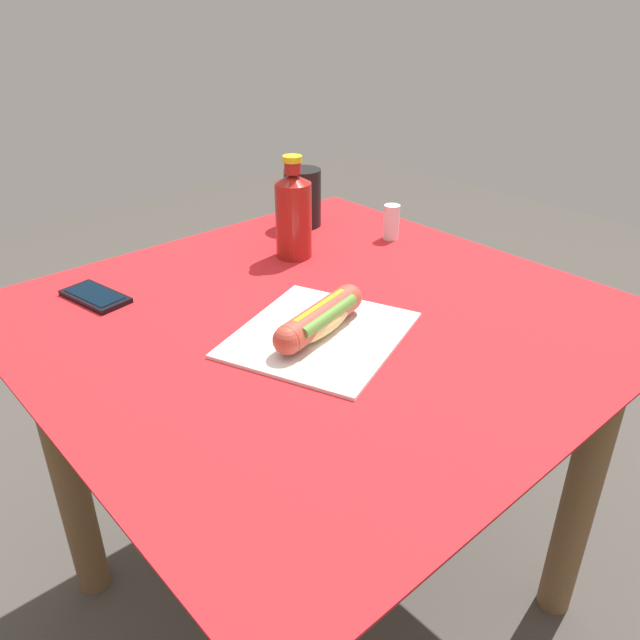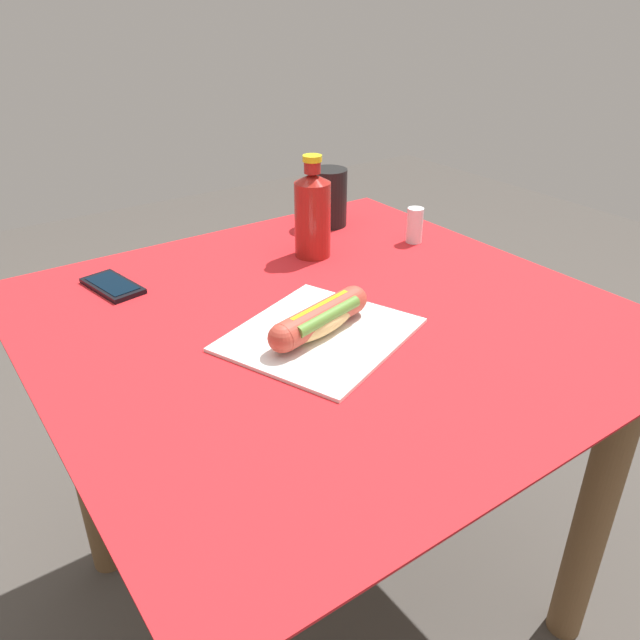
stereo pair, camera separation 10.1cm
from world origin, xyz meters
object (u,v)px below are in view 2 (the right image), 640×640
at_px(cell_phone, 113,286).
at_px(drinking_cup, 329,198).
at_px(soda_bottle, 313,213).
at_px(salt_shaker, 415,225).
at_px(hot_dog, 320,319).

xyz_separation_m(cell_phone, drinking_cup, (-0.54, -0.05, 0.06)).
distance_m(soda_bottle, salt_shaker, 0.24).
height_order(hot_dog, drinking_cup, drinking_cup).
bearing_deg(hot_dog, cell_phone, -60.27).
bearing_deg(drinking_cup, soda_bottle, 44.13).
relative_size(cell_phone, salt_shaker, 1.85).
xyz_separation_m(hot_dog, salt_shaker, (-0.42, -0.23, 0.01)).
distance_m(hot_dog, cell_phone, 0.44).
distance_m(cell_phone, soda_bottle, 0.42).
distance_m(cell_phone, salt_shaker, 0.65).
xyz_separation_m(cell_phone, salt_shaker, (-0.63, 0.15, 0.03)).
bearing_deg(drinking_cup, hot_dog, 52.62).
bearing_deg(soda_bottle, salt_shaker, 163.73).
bearing_deg(soda_bottle, drinking_cup, -135.87).
bearing_deg(soda_bottle, cell_phone, -11.85).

